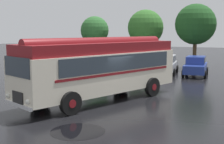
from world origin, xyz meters
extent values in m
plane|color=black|center=(0.00, 0.00, 0.00)|extent=(120.00, 120.00, 0.00)
cube|color=silver|center=(-0.43, -0.08, 1.60)|extent=(6.10, 10.20, 2.10)
cube|color=maroon|center=(-0.43, -0.08, 2.93)|extent=(5.84, 9.94, 0.56)
cylinder|color=maroon|center=(-0.43, -0.08, 3.19)|extent=(4.16, 9.02, 0.60)
cube|color=#2D3842|center=(0.85, -0.28, 2.17)|extent=(3.07, 7.42, 0.84)
cube|color=#2D3842|center=(-1.49, 0.68, 2.17)|extent=(3.07, 7.42, 0.84)
cube|color=maroon|center=(0.81, -0.37, 1.63)|extent=(3.14, 7.60, 0.12)
cube|color=maroon|center=(-1.52, 0.59, 1.63)|extent=(3.14, 7.60, 0.12)
cube|color=#2D3842|center=(-2.33, -4.72, 2.27)|extent=(2.05, 0.87, 0.88)
cube|color=black|center=(-2.33, -4.72, 0.90)|extent=(0.86, 0.40, 0.56)
cube|color=silver|center=(-2.34, -4.74, 0.57)|extent=(2.24, 0.99, 0.16)
sphere|color=white|center=(-1.50, -5.07, 0.87)|extent=(0.22, 0.22, 0.22)
sphere|color=white|center=(-3.17, -4.39, 0.87)|extent=(0.22, 0.22, 0.22)
cylinder|color=black|center=(-0.40, -3.44, 0.55)|extent=(0.68, 1.12, 1.10)
cylinder|color=maroon|center=(-0.40, -3.44, 0.55)|extent=(0.44, 0.48, 0.39)
cylinder|color=black|center=(-2.81, -2.45, 0.55)|extent=(0.68, 1.12, 1.10)
cylinder|color=maroon|center=(-2.81, -2.45, 0.55)|extent=(0.44, 0.48, 0.39)
cylinder|color=black|center=(1.87, 2.11, 0.55)|extent=(0.68, 1.12, 1.10)
cylinder|color=maroon|center=(1.87, 2.11, 0.55)|extent=(0.44, 0.48, 0.39)
cylinder|color=black|center=(-0.54, 3.10, 0.55)|extent=(0.68, 1.12, 1.10)
cylinder|color=maroon|center=(-0.54, 3.10, 0.55)|extent=(0.44, 0.48, 0.39)
cube|color=#144C28|center=(-5.35, 12.27, 0.67)|extent=(1.99, 4.31, 0.70)
cube|color=#144C28|center=(-5.34, 12.42, 1.34)|extent=(1.64, 2.28, 0.64)
cube|color=#2D3842|center=(-4.58, 12.37, 1.34)|extent=(0.16, 1.93, 0.50)
cube|color=#2D3842|center=(-6.10, 12.48, 1.34)|extent=(0.16, 1.93, 0.50)
cylinder|color=black|center=(-4.56, 10.91, 0.32)|extent=(0.24, 0.65, 0.64)
cylinder|color=black|center=(-6.32, 11.04, 0.32)|extent=(0.24, 0.65, 0.64)
cylinder|color=black|center=(-4.38, 13.51, 0.32)|extent=(0.24, 0.65, 0.64)
cylinder|color=black|center=(-6.14, 13.63, 0.32)|extent=(0.24, 0.65, 0.64)
cube|color=silver|center=(-2.37, 12.43, 0.67)|extent=(2.19, 4.37, 0.70)
cube|color=silver|center=(-2.39, 12.58, 1.34)|extent=(1.75, 2.35, 0.64)
cube|color=#2D3842|center=(-1.64, 12.67, 1.34)|extent=(0.26, 1.92, 0.50)
cube|color=#2D3842|center=(-3.14, 12.49, 1.34)|extent=(0.26, 1.92, 0.50)
cylinder|color=black|center=(-1.34, 11.24, 0.32)|extent=(0.28, 0.66, 0.64)
cylinder|color=black|center=(-3.09, 11.03, 0.32)|extent=(0.28, 0.66, 0.64)
cylinder|color=black|center=(-1.66, 13.83, 0.32)|extent=(0.28, 0.66, 0.64)
cylinder|color=black|center=(-3.40, 13.62, 0.32)|extent=(0.28, 0.66, 0.64)
cube|color=#B7BABF|center=(0.29, 12.04, 0.67)|extent=(2.11, 4.35, 0.70)
cube|color=#B7BABF|center=(0.27, 12.19, 1.34)|extent=(1.71, 2.32, 0.64)
cube|color=#2D3842|center=(1.03, 12.27, 1.34)|extent=(0.22, 1.92, 0.50)
cube|color=#2D3842|center=(-0.48, 12.12, 1.34)|extent=(0.22, 1.92, 0.50)
cylinder|color=black|center=(1.30, 10.84, 0.32)|extent=(0.26, 0.66, 0.64)
cylinder|color=black|center=(-0.46, 10.66, 0.32)|extent=(0.26, 0.66, 0.64)
cylinder|color=black|center=(1.03, 13.43, 0.32)|extent=(0.26, 0.66, 0.64)
cylinder|color=black|center=(-0.72, 13.25, 0.32)|extent=(0.26, 0.66, 0.64)
cube|color=navy|center=(2.96, 11.71, 0.67)|extent=(1.95, 4.29, 0.70)
cube|color=navy|center=(2.95, 11.86, 1.34)|extent=(1.62, 2.27, 0.64)
cube|color=#2D3842|center=(3.71, 11.91, 1.34)|extent=(0.14, 1.93, 0.50)
cube|color=#2D3842|center=(2.20, 11.82, 1.34)|extent=(0.14, 1.93, 0.50)
cylinder|color=black|center=(3.92, 10.46, 0.32)|extent=(0.24, 0.65, 0.64)
cylinder|color=black|center=(2.16, 10.36, 0.32)|extent=(0.24, 0.65, 0.64)
cylinder|color=black|center=(3.76, 13.06, 0.32)|extent=(0.24, 0.65, 0.64)
cylinder|color=black|center=(2.01, 12.96, 0.32)|extent=(0.24, 0.65, 0.64)
cube|color=#B2B7BC|center=(-7.90, 13.12, 1.45)|extent=(2.00, 3.94, 2.10)
cube|color=gray|center=(-7.90, 10.22, 1.20)|extent=(1.90, 1.74, 1.60)
cube|color=#2D3842|center=(-7.90, 9.34, 1.48)|extent=(1.70, 0.03, 0.72)
cylinder|color=black|center=(-6.86, 10.28, 0.40)|extent=(0.24, 0.80, 0.80)
cylinder|color=black|center=(-8.94, 10.28, 0.40)|extent=(0.24, 0.80, 0.80)
cylinder|color=black|center=(-6.86, 13.84, 0.40)|extent=(0.24, 0.80, 0.80)
cylinder|color=black|center=(-8.94, 13.84, 0.40)|extent=(0.24, 0.80, 0.80)
cylinder|color=#4C3823|center=(-9.65, 17.77, 1.32)|extent=(0.25, 0.25, 2.64)
sphere|color=#2D662D|center=(-9.65, 17.77, 3.88)|extent=(3.32, 3.32, 3.32)
sphere|color=#2D662D|center=(-9.07, 17.98, 3.96)|extent=(2.04, 2.04, 2.04)
cylinder|color=#4C3823|center=(-3.44, 17.82, 1.36)|extent=(0.25, 0.25, 2.72)
sphere|color=#336B28|center=(-3.44, 17.82, 4.19)|extent=(3.93, 3.93, 3.93)
sphere|color=#336B28|center=(-3.46, 18.13, 4.06)|extent=(2.68, 2.68, 2.68)
cylinder|color=#4C3823|center=(2.06, 17.01, 1.48)|extent=(0.38, 0.38, 2.95)
sphere|color=#1E4C1E|center=(2.06, 17.01, 4.49)|extent=(4.10, 4.10, 4.10)
sphere|color=#1E4C1E|center=(2.10, 17.20, 4.84)|extent=(3.24, 3.24, 3.24)
cylinder|color=black|center=(1.04, -5.36, 0.00)|extent=(2.13, 2.13, 0.01)
camera|label=1|loc=(6.81, -15.49, 3.84)|focal=50.00mm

